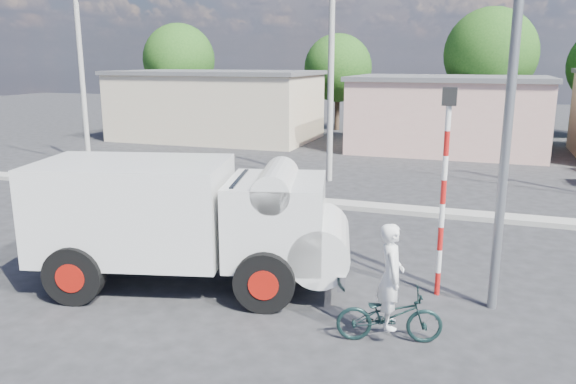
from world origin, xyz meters
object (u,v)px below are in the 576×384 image
(bicycle, at_px, (389,315))
(streetlight, at_px, (505,55))
(truck, at_px, (192,219))
(cyclist, at_px, (390,292))
(traffic_pole, at_px, (444,175))

(bicycle, height_order, streetlight, streetlight)
(truck, relative_size, bicycle, 3.80)
(bicycle, bearing_deg, cyclist, -0.00)
(cyclist, bearing_deg, truck, 60.70)
(cyclist, distance_m, traffic_pole, 2.97)
(traffic_pole, bearing_deg, cyclist, -105.30)
(cyclist, bearing_deg, traffic_pole, -30.20)
(cyclist, height_order, traffic_pole, traffic_pole)
(cyclist, height_order, streetlight, streetlight)
(truck, height_order, bicycle, truck)
(bicycle, distance_m, cyclist, 0.45)
(bicycle, bearing_deg, truck, 60.70)
(cyclist, xyz_separation_m, traffic_pole, (0.65, 2.38, 1.66))
(truck, xyz_separation_m, cyclist, (4.49, -1.15, -0.60))
(truck, height_order, traffic_pole, traffic_pole)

